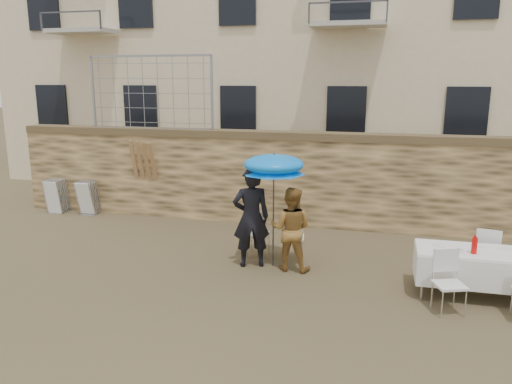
% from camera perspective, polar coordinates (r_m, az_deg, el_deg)
% --- Properties ---
extents(ground, '(80.00, 80.00, 0.00)m').
position_cam_1_polar(ground, '(7.88, -6.93, -13.35)').
color(ground, brown).
rests_on(ground, ground).
extents(stone_wall, '(13.00, 0.50, 2.20)m').
position_cam_1_polar(stone_wall, '(12.10, 1.40, 1.59)').
color(stone_wall, olive).
rests_on(stone_wall, ground).
extents(chain_link_fence, '(3.20, 0.06, 1.80)m').
position_cam_1_polar(chain_link_fence, '(12.87, -11.94, 10.97)').
color(chain_link_fence, gray).
rests_on(chain_link_fence, stone_wall).
extents(man_suit, '(0.80, 0.67, 1.88)m').
position_cam_1_polar(man_suit, '(9.26, -0.56, -2.95)').
color(man_suit, black).
rests_on(man_suit, ground).
extents(woman_dress, '(0.79, 0.63, 1.56)m').
position_cam_1_polar(woman_dress, '(9.16, 4.00, -4.23)').
color(woman_dress, gold).
rests_on(woman_dress, ground).
extents(umbrella, '(1.15, 1.15, 2.00)m').
position_cam_1_polar(umbrella, '(9.06, 2.04, 2.77)').
color(umbrella, '#3F3F44').
rests_on(umbrella, ground).
extents(couple_chair_left, '(0.48, 0.48, 0.96)m').
position_cam_1_polar(couple_chair_left, '(9.91, 0.26, -4.68)').
color(couple_chair_left, white).
rests_on(couple_chair_left, ground).
extents(couple_chair_right, '(0.54, 0.54, 0.96)m').
position_cam_1_polar(couple_chair_right, '(9.77, 4.26, -4.97)').
color(couple_chair_right, white).
rests_on(couple_chair_right, ground).
extents(banquet_table, '(2.10, 0.85, 0.78)m').
position_cam_1_polar(banquet_table, '(8.81, 24.72, -6.45)').
color(banquet_table, white).
rests_on(banquet_table, ground).
extents(soda_bottle, '(0.09, 0.09, 0.26)m').
position_cam_1_polar(soda_bottle, '(8.58, 23.69, -5.63)').
color(soda_bottle, red).
rests_on(soda_bottle, banquet_table).
extents(table_chair_front_left, '(0.62, 0.62, 0.96)m').
position_cam_1_polar(table_chair_front_left, '(8.11, 21.27, -9.70)').
color(table_chair_front_left, white).
rests_on(table_chair_front_left, ground).
extents(table_chair_back, '(0.57, 0.57, 0.96)m').
position_cam_1_polar(table_chair_back, '(9.68, 24.92, -6.37)').
color(table_chair_back, white).
rests_on(table_chair_back, ground).
extents(chair_stack_left, '(0.46, 0.55, 0.92)m').
position_cam_1_polar(chair_stack_left, '(14.24, -21.35, -0.21)').
color(chair_stack_left, white).
rests_on(chair_stack_left, ground).
extents(chair_stack_right, '(0.46, 0.47, 0.92)m').
position_cam_1_polar(chair_stack_right, '(13.74, -18.28, -0.42)').
color(chair_stack_right, white).
rests_on(chair_stack_right, ground).
extents(wood_planks, '(0.70, 0.20, 2.00)m').
position_cam_1_polar(wood_planks, '(12.91, -12.27, 1.57)').
color(wood_planks, '#A37749').
rests_on(wood_planks, ground).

